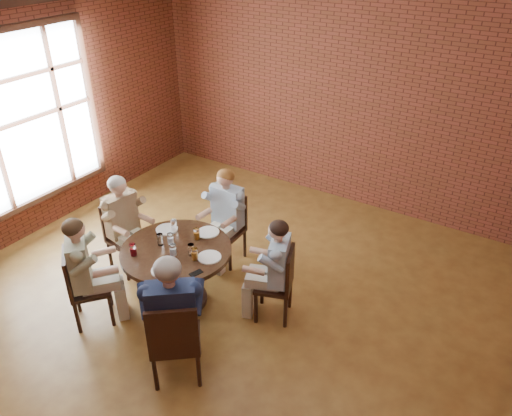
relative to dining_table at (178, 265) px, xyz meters
The scene contains 27 objects.
floor 0.74m from the dining_table, 15.05° to the right, with size 7.00×7.00×0.00m, color olive.
wall_back 3.60m from the dining_table, 81.67° to the left, with size 7.00×7.00×0.00m, color brown.
window 2.92m from the dining_table, behind, with size 0.10×2.16×2.36m.
dining_table is the anchor object (origin of this frame).
chair_a 1.19m from the dining_table, 20.27° to the left, with size 0.50×0.50×0.90m.
diner_a 1.12m from the dining_table, 20.27° to the left, with size 0.48×0.60×1.26m, color #37648F, non-canonical shape.
chair_b 1.06m from the dining_table, 91.52° to the left, with size 0.42×0.42×0.92m.
diner_b 0.98m from the dining_table, 91.52° to the left, with size 0.51×0.63×1.30m, color #99ADC2, non-canonical shape.
chair_c 1.05m from the dining_table, behind, with size 0.47×0.47×0.92m.
diner_c 0.97m from the dining_table, behind, with size 0.51×0.63×1.30m, color brown, non-canonical shape.
chair_d 1.05m from the dining_table, 129.55° to the right, with size 0.59×0.59×0.93m.
diner_d 0.98m from the dining_table, 129.55° to the right, with size 0.52×0.64×1.32m, color beige, non-canonical shape.
chair_e 1.17m from the dining_table, 50.97° to the right, with size 0.66×0.66×0.99m.
diner_e 1.09m from the dining_table, 50.97° to the right, with size 0.58×0.71×1.42m, color #16203F, non-canonical shape.
plate_a 0.48m from the dining_table, ahead, with size 0.26×0.26×0.01m, color white.
plate_b 0.52m from the dining_table, 76.84° to the left, with size 0.26×0.26×0.01m, color white.
plate_c 0.48m from the dining_table, 145.17° to the left, with size 0.26×0.26×0.01m, color white.
plate_d 0.47m from the dining_table, 67.78° to the right, with size 0.26×0.26×0.01m, color white.
glass_a 0.37m from the dining_table, ahead, with size 0.07×0.07×0.14m, color white.
glass_b 0.41m from the dining_table, 75.03° to the left, with size 0.07×0.07×0.14m, color white.
glass_c 0.48m from the dining_table, 132.98° to the left, with size 0.07×0.07×0.14m, color white.
glass_d 0.31m from the dining_table, 159.41° to the left, with size 0.07×0.07×0.14m, color white.
glass_e 0.35m from the dining_table, behind, with size 0.07×0.07×0.14m, color white.
glass_f 0.54m from the dining_table, 132.54° to the right, with size 0.07×0.07×0.14m, color white.
glass_g 0.32m from the dining_table, 61.97° to the right, with size 0.07×0.07×0.14m, color white.
glass_h 0.42m from the dining_table, ahead, with size 0.07×0.07×0.14m, color white.
smartphone 0.57m from the dining_table, 26.16° to the right, with size 0.07×0.14×0.01m, color black.
Camera 1 is at (2.72, -3.23, 3.95)m, focal length 35.00 mm.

